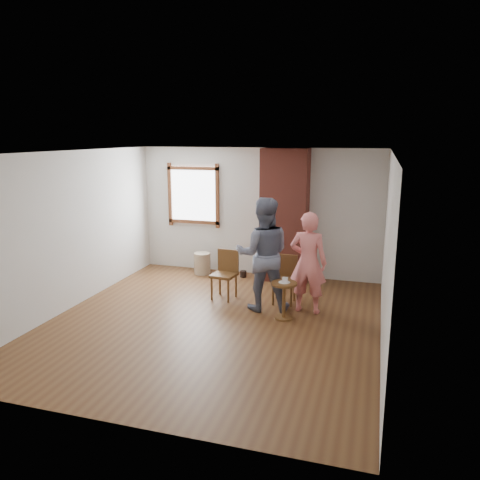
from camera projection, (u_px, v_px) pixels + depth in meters
name	position (u px, v px, depth m)	size (l,w,h in m)	color
ground	(213.00, 322.00, 7.27)	(5.50, 5.50, 0.00)	brown
room_shell	(221.00, 201.00, 7.45)	(5.04, 5.52, 2.62)	silver
brick_chimney	(284.00, 216.00, 9.15)	(0.90, 0.50, 2.60)	brown
stoneware_crock	(202.00, 263.00, 9.77)	(0.34, 0.34, 0.44)	tan
dark_pot	(243.00, 274.00, 9.55)	(0.13, 0.13, 0.13)	black
dining_chair_left	(226.00, 271.00, 8.29)	(0.45, 0.45, 0.86)	brown
dining_chair_right	(285.00, 276.00, 8.06)	(0.39, 0.39, 0.82)	brown
side_table	(284.00, 294.00, 7.32)	(0.40, 0.40, 0.60)	brown
cake_plate	(284.00, 282.00, 7.27)	(0.18, 0.18, 0.01)	white
cake_slice	(285.00, 280.00, 7.26)	(0.08, 0.07, 0.06)	white
man	(263.00, 254.00, 7.64)	(0.91, 0.71, 1.87)	#131735
person_pink	(308.00, 263.00, 7.54)	(0.61, 0.40, 1.66)	#F07A78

